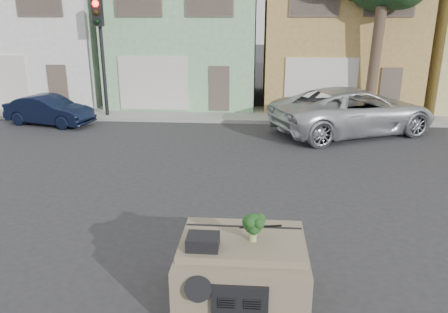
# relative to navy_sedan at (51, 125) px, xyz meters

# --- Properties ---
(ground_plane) EXTENTS (120.00, 120.00, 0.00)m
(ground_plane) POSITION_rel_navy_sedan_xyz_m (8.50, -8.24, 0.00)
(ground_plane) COLOR #303033
(ground_plane) RESTS_ON ground
(sidewalk) EXTENTS (40.00, 3.00, 0.15)m
(sidewalk) POSITION_rel_navy_sedan_xyz_m (8.50, 2.26, 0.07)
(sidewalk) COLOR gray
(sidewalk) RESTS_ON ground
(townhouse_white) EXTENTS (7.20, 8.20, 7.55)m
(townhouse_white) POSITION_rel_navy_sedan_xyz_m (-2.50, 6.26, 3.77)
(townhouse_white) COLOR white
(townhouse_white) RESTS_ON ground
(townhouse_mint) EXTENTS (7.20, 8.20, 7.55)m
(townhouse_mint) POSITION_rel_navy_sedan_xyz_m (5.00, 6.26, 3.77)
(townhouse_mint) COLOR #8AC48D
(townhouse_mint) RESTS_ON ground
(townhouse_tan) EXTENTS (7.20, 8.20, 7.55)m
(townhouse_tan) POSITION_rel_navy_sedan_xyz_m (12.50, 6.26, 3.77)
(townhouse_tan) COLOR #AE8B4C
(townhouse_tan) RESTS_ON ground
(navy_sedan) EXTENTS (3.94, 2.18, 1.23)m
(navy_sedan) POSITION_rel_navy_sedan_xyz_m (0.00, 0.00, 0.00)
(navy_sedan) COLOR black
(navy_sedan) RESTS_ON ground
(silver_pickup) EXTENTS (7.06, 5.28, 1.78)m
(silver_pickup) POSITION_rel_navy_sedan_xyz_m (12.39, -0.45, 0.00)
(silver_pickup) COLOR silver
(silver_pickup) RESTS_ON ground
(traffic_signal) EXTENTS (0.40, 0.40, 5.10)m
(traffic_signal) POSITION_rel_navy_sedan_xyz_m (2.00, 1.26, 2.55)
(traffic_signal) COLOR black
(traffic_signal) RESTS_ON ground
(tree_near) EXTENTS (4.40, 4.00, 8.50)m
(tree_near) POSITION_rel_navy_sedan_xyz_m (13.50, 1.56, 4.25)
(tree_near) COLOR #1B371C
(tree_near) RESTS_ON ground
(car_dashboard) EXTENTS (2.00, 1.80, 1.12)m
(car_dashboard) POSITION_rel_navy_sedan_xyz_m (8.50, -11.24, 0.56)
(car_dashboard) COLOR #7A6C55
(car_dashboard) RESTS_ON ground
(instrument_hump) EXTENTS (0.48, 0.38, 0.20)m
(instrument_hump) POSITION_rel_navy_sedan_xyz_m (7.92, -11.59, 1.22)
(instrument_hump) COLOR black
(instrument_hump) RESTS_ON car_dashboard
(wiper_arm) EXTENTS (0.69, 0.15, 0.02)m
(wiper_arm) POSITION_rel_navy_sedan_xyz_m (8.78, -10.86, 1.13)
(wiper_arm) COLOR black
(wiper_arm) RESTS_ON car_dashboard
(broccoli) EXTENTS (0.41, 0.41, 0.46)m
(broccoli) POSITION_rel_navy_sedan_xyz_m (8.66, -11.32, 1.35)
(broccoli) COLOR #173814
(broccoli) RESTS_ON car_dashboard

